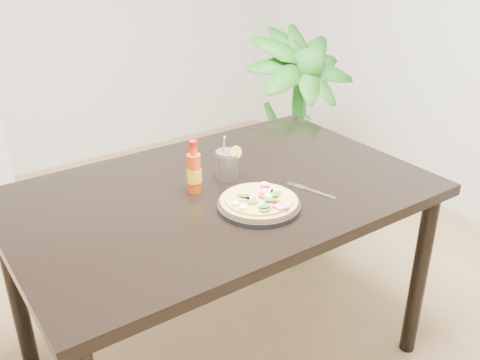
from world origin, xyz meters
TOP-DOWN VIEW (x-y plane):
  - dining_table at (0.22, 0.03)m, footprint 1.40×0.90m
  - plate at (0.24, -0.15)m, footprint 0.26×0.26m
  - pizza at (0.24, -0.16)m, footprint 0.25×0.25m
  - hot_sauce_bottle at (0.14, 0.06)m, footprint 0.06×0.06m
  - cola_cup at (0.28, 0.09)m, footprint 0.09×0.08m
  - fork at (0.45, -0.15)m, footprint 0.07×0.19m
  - houseplant at (1.13, 0.72)m, footprint 0.62×0.62m
  - plant_pot at (1.13, 0.72)m, footprint 0.28×0.28m

SIDE VIEW (x-z plane):
  - plant_pot at x=1.13m, z-range 0.00..0.22m
  - houseplant at x=1.13m, z-range 0.00..1.08m
  - dining_table at x=0.22m, z-range 0.29..1.04m
  - fork at x=0.45m, z-range 0.75..0.76m
  - plate at x=0.24m, z-range 0.75..0.77m
  - pizza at x=0.24m, z-range 0.76..0.79m
  - cola_cup at x=0.28m, z-range 0.71..0.89m
  - hot_sauce_bottle at x=0.14m, z-range 0.73..0.91m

